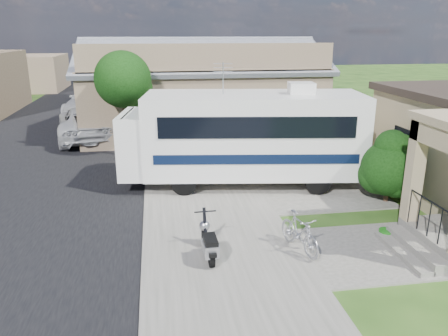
{
  "coord_description": "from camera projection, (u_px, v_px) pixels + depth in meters",
  "views": [
    {
      "loc": [
        -2.51,
        -10.13,
        5.31
      ],
      "look_at": [
        -0.5,
        2.5,
        1.3
      ],
      "focal_mm": 35.0,
      "sensor_mm": 36.0,
      "label": 1
    }
  ],
  "objects": [
    {
      "name": "sidewalk_slab",
      "position": [
        189.0,
        147.0,
        20.78
      ],
      "size": [
        4.0,
        80.0,
        0.06
      ],
      "primitive_type": "cube",
      "color": "#5C5A52",
      "rests_on": "ground"
    },
    {
      "name": "street_tree_b",
      "position": [
        134.0,
        63.0,
        27.9
      ],
      "size": [
        2.44,
        2.4,
        4.73
      ],
      "color": "black",
      "rests_on": "ground"
    },
    {
      "name": "garden_hose",
      "position": [
        386.0,
        234.0,
        11.76
      ],
      "size": [
        0.41,
        0.41,
        0.18
      ],
      "primitive_type": "cylinder",
      "color": "#1A6E16",
      "rests_on": "ground"
    },
    {
      "name": "distant_bldg_near",
      "position": [
        18.0,
        73.0,
        40.83
      ],
      "size": [
        8.0,
        7.0,
        3.2
      ],
      "primitive_type": "cube",
      "color": "#77624A",
      "rests_on": "ground"
    },
    {
      "name": "bicycle",
      "position": [
        299.0,
        234.0,
        10.84
      ],
      "size": [
        0.88,
        1.7,
        0.98
      ],
      "primitive_type": "imported",
      "rotation": [
        0.0,
        0.0,
        0.27
      ],
      "color": "#A6A6AD",
      "rests_on": "ground"
    },
    {
      "name": "walk_slab",
      "position": [
        382.0,
        251.0,
        11.01
      ],
      "size": [
        4.0,
        3.0,
        0.05
      ],
      "primitive_type": "cube",
      "color": "#5C5A52",
      "rests_on": "ground"
    },
    {
      "name": "motorhome",
      "position": [
        244.0,
        135.0,
        15.36
      ],
      "size": [
        8.64,
        3.74,
        4.29
      ],
      "rotation": [
        0.0,
        0.0,
        -0.14
      ],
      "color": "white",
      "rests_on": "ground"
    },
    {
      "name": "street_slab",
      "position": [
        46.0,
        154.0,
        19.81
      ],
      "size": [
        9.0,
        80.0,
        0.02
      ],
      "primitive_type": "cube",
      "color": "black",
      "rests_on": "ground"
    },
    {
      "name": "street_tree_a",
      "position": [
        126.0,
        82.0,
        18.51
      ],
      "size": [
        2.44,
        2.4,
        4.58
      ],
      "color": "black",
      "rests_on": "ground"
    },
    {
      "name": "scooter",
      "position": [
        209.0,
        242.0,
        10.49
      ],
      "size": [
        0.55,
        1.56,
        1.03
      ],
      "rotation": [
        0.0,
        0.0,
        0.03
      ],
      "color": "black",
      "rests_on": "ground"
    },
    {
      "name": "driveway_slab",
      "position": [
        269.0,
        182.0,
        15.97
      ],
      "size": [
        7.0,
        6.0,
        0.05
      ],
      "primitive_type": "cube",
      "color": "#5C5A52",
      "rests_on": "ground"
    },
    {
      "name": "warehouse",
      "position": [
        200.0,
        94.0,
        24.08
      ],
      "size": [
        12.5,
        8.4,
        5.04
      ],
      "color": "#77624A",
      "rests_on": "ground"
    },
    {
      "name": "street_tree_c",
      "position": [
        138.0,
        59.0,
        36.46
      ],
      "size": [
        2.44,
        2.4,
        4.42
      ],
      "color": "black",
      "rests_on": "ground"
    },
    {
      "name": "ground",
      "position": [
        258.0,
        242.0,
        11.51
      ],
      "size": [
        120.0,
        120.0,
        0.0
      ],
      "primitive_type": "plane",
      "color": "#1C3D10"
    },
    {
      "name": "van",
      "position": [
        93.0,
        100.0,
        29.01
      ],
      "size": [
        3.56,
        6.77,
        1.87
      ],
      "primitive_type": "imported",
      "rotation": [
        0.0,
        0.0,
        -0.15
      ],
      "color": "silver",
      "rests_on": "ground"
    },
    {
      "name": "pickup_truck",
      "position": [
        88.0,
        122.0,
        22.39
      ],
      "size": [
        3.78,
        6.46,
        1.69
      ],
      "primitive_type": "imported",
      "rotation": [
        0.0,
        0.0,
        3.31
      ],
      "color": "silver",
      "rests_on": "ground"
    },
    {
      "name": "shrub",
      "position": [
        390.0,
        165.0,
        13.89
      ],
      "size": [
        1.96,
        1.87,
        2.41
      ],
      "color": "black",
      "rests_on": "ground"
    }
  ]
}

